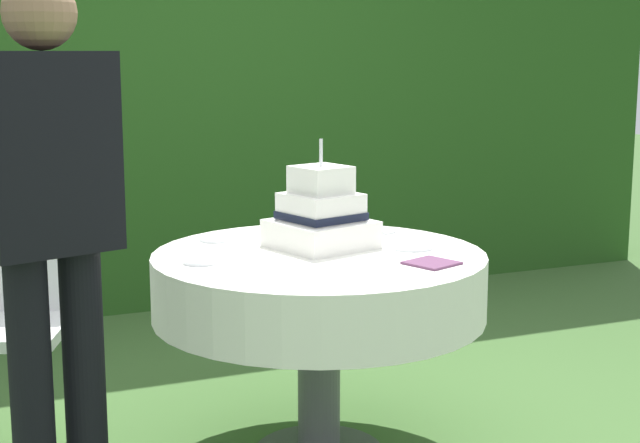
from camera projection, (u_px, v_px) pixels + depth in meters
foliage_hedge at (155, 70)px, 5.19m from camera, size 6.31×0.48×2.58m
cake_table at (319, 287)px, 3.22m from camera, size 1.13×1.13×0.73m
wedding_cake at (321, 216)px, 3.28m from camera, size 0.38×0.38×0.38m
serving_plate_near at (381, 230)px, 3.57m from camera, size 0.11×0.11×0.01m
serving_plate_far at (412, 247)px, 3.28m from camera, size 0.15×0.15×0.01m
serving_plate_left at (215, 239)px, 3.41m from camera, size 0.11×0.11×0.01m
serving_plate_right at (200, 261)px, 3.05m from camera, size 0.11×0.11×0.01m
napkin_stack at (432, 263)px, 3.03m from camera, size 0.18×0.18×0.01m
garden_chair at (12, 304)px, 3.27m from camera, size 0.52×0.52×0.89m
standing_person at (50, 224)px, 2.62m from camera, size 0.40×0.29×1.60m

